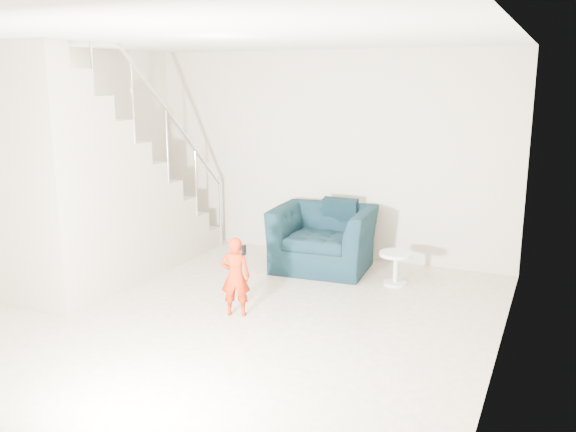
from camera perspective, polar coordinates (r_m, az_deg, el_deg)
The scene contains 12 objects.
floor at distance 6.05m, azimuth -6.13°, elevation -10.05°, with size 5.50×5.50×0.00m, color gray.
ceiling at distance 5.59m, azimuth -6.81°, elevation 16.40°, with size 5.50×5.50×0.00m, color silver.
back_wall at distance 8.12m, azimuth 3.61°, elevation 5.73°, with size 5.00×5.00×0.00m, color #BDB59A.
left_wall at distance 7.26m, azimuth -23.67°, elevation 3.87°, with size 5.50×5.50×0.00m, color #BDB59A.
right_wall at distance 4.89m, azimuth 19.57°, elevation 0.39°, with size 5.50×5.50×0.00m, color #BDB59A.
armchair at distance 7.63m, azimuth 3.32°, elevation -2.08°, with size 1.19×1.04×0.78m, color black.
toddler at distance 6.13m, azimuth -4.95°, elevation -5.66°, with size 0.30×0.19×0.81m, color #8E0504.
side_table at distance 7.15m, azimuth 10.05°, elevation -4.34°, with size 0.39×0.39×0.39m.
staircase at distance 7.36m, azimuth -17.60°, elevation 1.26°, with size 1.02×3.03×3.62m.
cushion at distance 7.86m, azimuth 4.97°, elevation 0.12°, with size 0.46×0.13×0.43m, color black.
throw at distance 7.86m, azimuth -0.14°, elevation -0.87°, with size 0.04×0.43×0.48m, color black.
phone at distance 5.94m, azimuth -4.15°, elevation -3.19°, with size 0.02×0.05×0.10m, color black.
Camera 1 is at (2.88, -4.78, 2.33)m, focal length 38.00 mm.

